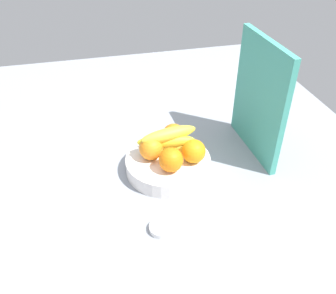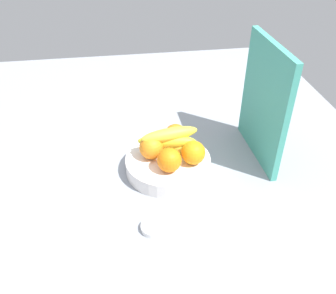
# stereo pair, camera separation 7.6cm
# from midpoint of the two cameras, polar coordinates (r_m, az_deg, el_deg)

# --- Properties ---
(ground_plane) EXTENTS (1.80, 1.40, 0.03)m
(ground_plane) POSITION_cam_midpoint_polar(r_m,az_deg,el_deg) (1.11, 1.01, -3.92)
(ground_plane) COLOR gray
(fruit_bowl) EXTENTS (0.25, 0.25, 0.05)m
(fruit_bowl) POSITION_cam_midpoint_polar(r_m,az_deg,el_deg) (1.08, 2.01, -2.74)
(fruit_bowl) COLOR white
(fruit_bowl) RESTS_ON ground_plane
(orange_front_left) EXTENTS (0.07, 0.07, 0.07)m
(orange_front_left) POSITION_cam_midpoint_polar(r_m,az_deg,el_deg) (1.00, 2.37, -2.11)
(orange_front_left) COLOR orange
(orange_front_left) RESTS_ON fruit_bowl
(orange_front_right) EXTENTS (0.07, 0.07, 0.07)m
(orange_front_right) POSITION_cam_midpoint_polar(r_m,az_deg,el_deg) (1.03, 6.09, -0.94)
(orange_front_right) COLOR orange
(orange_front_right) RESTS_ON fruit_bowl
(orange_center) EXTENTS (0.07, 0.07, 0.07)m
(orange_center) POSITION_cam_midpoint_polar(r_m,az_deg,el_deg) (1.10, 3.17, 1.82)
(orange_center) COLOR orange
(orange_center) RESTS_ON fruit_bowl
(orange_back_left) EXTENTS (0.07, 0.07, 0.07)m
(orange_back_left) POSITION_cam_midpoint_polar(r_m,az_deg,el_deg) (1.05, -0.63, 0.03)
(orange_back_left) COLOR orange
(orange_back_left) RESTS_ON fruit_bowl
(banana_bunch) EXTENTS (0.11, 0.18, 0.08)m
(banana_bunch) POSITION_cam_midpoint_polar(r_m,az_deg,el_deg) (1.06, 2.14, 0.96)
(banana_bunch) COLOR yellow
(banana_bunch) RESTS_ON fruit_bowl
(cutting_board) EXTENTS (0.28, 0.03, 0.36)m
(cutting_board) POSITION_cam_midpoint_polar(r_m,az_deg,el_deg) (1.11, 16.77, 6.59)
(cutting_board) COLOR teal
(cutting_board) RESTS_ON ground_plane
(jar_lid) EXTENTS (0.06, 0.06, 0.01)m
(jar_lid) POSITION_cam_midpoint_polar(r_m,az_deg,el_deg) (0.92, 0.06, -12.54)
(jar_lid) COLOR white
(jar_lid) RESTS_ON ground_plane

